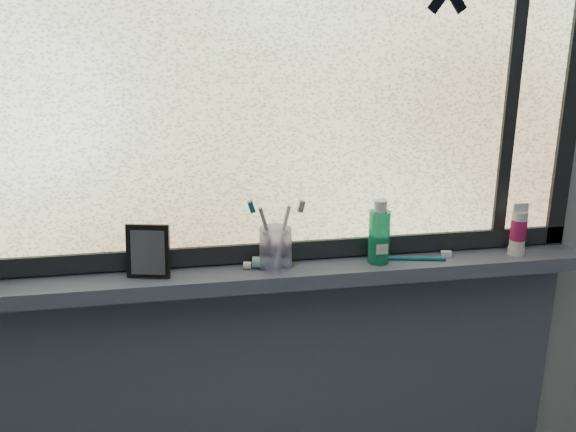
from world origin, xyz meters
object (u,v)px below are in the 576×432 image
(vanity_mirror, at_px, (148,251))
(cream_tube, at_px, (519,227))
(toothbrush_cup, at_px, (276,248))
(mouthwash_bottle, at_px, (379,232))

(vanity_mirror, distance_m, cream_tube, 1.00)
(toothbrush_cup, bearing_deg, mouthwash_bottle, -0.88)
(vanity_mirror, relative_size, cream_tube, 1.30)
(cream_tube, bearing_deg, mouthwash_bottle, 178.97)
(mouthwash_bottle, bearing_deg, cream_tube, -1.03)
(cream_tube, bearing_deg, toothbrush_cup, 179.03)
(vanity_mirror, height_order, cream_tube, vanity_mirror)
(toothbrush_cup, bearing_deg, cream_tube, -0.97)
(vanity_mirror, height_order, mouthwash_bottle, mouthwash_bottle)
(toothbrush_cup, height_order, cream_tube, cream_tube)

